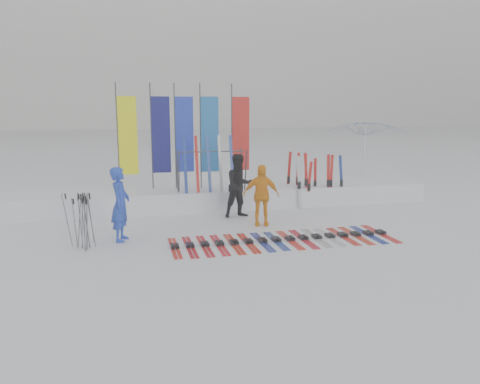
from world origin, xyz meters
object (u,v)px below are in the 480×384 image
object	(u,v)px
person_black	(240,186)
ski_row	(283,239)
person_blue	(120,204)
tent_canopy	(365,155)
ski_rack	(211,165)
person_yellow	(261,195)

from	to	relation	value
person_black	ski_row	size ratio (longest dim) A/B	0.34
ski_row	person_black	bearing A→B (deg)	99.00
person_blue	person_black	size ratio (longest dim) A/B	0.97
person_blue	tent_canopy	bearing A→B (deg)	-47.14
person_blue	ski_rack	distance (m)	3.87
person_blue	tent_canopy	world-z (taller)	tent_canopy
tent_canopy	ski_row	bearing A→B (deg)	-132.29
person_blue	tent_canopy	size ratio (longest dim) A/B	0.58
person_black	ski_row	distance (m)	2.78
person_black	tent_canopy	size ratio (longest dim) A/B	0.60
person_black	ski_rack	distance (m)	1.33
person_black	tent_canopy	distance (m)	6.26
ski_rack	tent_canopy	bearing A→B (deg)	17.20
person_blue	person_yellow	xyz separation A→B (m)	(3.58, 0.66, -0.06)
person_blue	person_yellow	distance (m)	3.64
tent_canopy	ski_rack	size ratio (longest dim) A/B	1.46
person_blue	ski_row	world-z (taller)	person_blue
person_yellow	tent_canopy	xyz separation A→B (m)	(5.17, 4.01, 0.54)
tent_canopy	ski_rack	xyz separation A→B (m)	(-6.10, -1.89, 0.04)
person_yellow	ski_rack	distance (m)	2.39
person_yellow	tent_canopy	size ratio (longest dim) A/B	0.54
person_black	ski_row	xyz separation A→B (m)	(0.41, -2.61, -0.86)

